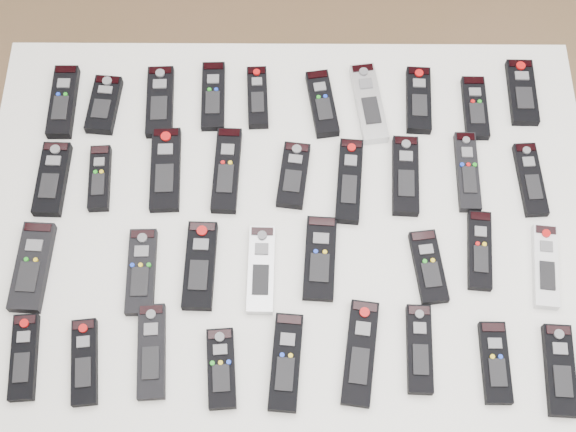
{
  "coord_description": "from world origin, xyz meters",
  "views": [
    {
      "loc": [
        -0.14,
        -0.74,
        2.25
      ],
      "look_at": [
        -0.14,
        -0.05,
        0.8
      ],
      "focal_mm": 50.0,
      "sensor_mm": 36.0,
      "label": 1
    }
  ],
  "objects_px": {
    "remote_6": "(369,103)",
    "remote_11": "(100,178)",
    "remote_1": "(104,105)",
    "remote_16": "(405,176)",
    "remote_21": "(200,266)",
    "remote_17": "(467,172)",
    "remote_19": "(32,267)",
    "remote_20": "(141,272)",
    "remote_34": "(495,363)",
    "remote_4": "(258,97)",
    "remote_2": "(160,102)",
    "remote_26": "(545,266)",
    "remote_30": "(221,369)",
    "remote_9": "(522,92)",
    "remote_5": "(322,104)",
    "table": "(288,232)",
    "remote_35": "(560,370)",
    "remote_29": "(152,351)",
    "remote_8": "(475,108)",
    "remote_3": "(213,96)",
    "remote_14": "(293,175)",
    "remote_7": "(418,100)",
    "remote_15": "(349,181)",
    "remote_28": "(85,362)",
    "remote_10": "(52,179)",
    "remote_22": "(261,270)",
    "remote_31": "(286,362)",
    "remote_32": "(360,353)",
    "remote_0": "(63,102)",
    "remote_12": "(166,170)",
    "remote_13": "(227,170)",
    "remote_27": "(24,357)",
    "remote_25": "(480,250)",
    "remote_23": "(320,258)",
    "remote_24": "(428,267)",
    "remote_18": "(530,180)"
  },
  "relations": [
    {
      "from": "remote_6",
      "to": "remote_11",
      "type": "height_order",
      "value": "remote_6"
    },
    {
      "from": "remote_10",
      "to": "remote_15",
      "type": "height_order",
      "value": "same"
    },
    {
      "from": "remote_17",
      "to": "remote_25",
      "type": "distance_m",
      "value": 0.18
    },
    {
      "from": "remote_31",
      "to": "remote_35",
      "type": "relative_size",
      "value": 1.07
    },
    {
      "from": "remote_7",
      "to": "remote_9",
      "type": "height_order",
      "value": "remote_7"
    },
    {
      "from": "table",
      "to": "remote_35",
      "type": "distance_m",
      "value": 0.59
    },
    {
      "from": "remote_1",
      "to": "remote_21",
      "type": "relative_size",
      "value": 0.76
    },
    {
      "from": "remote_7",
      "to": "remote_15",
      "type": "xyz_separation_m",
      "value": [
        -0.16,
        -0.2,
        0.0
      ]
    },
    {
      "from": "remote_7",
      "to": "remote_12",
      "type": "relative_size",
      "value": 0.84
    },
    {
      "from": "remote_0",
      "to": "remote_16",
      "type": "height_order",
      "value": "same"
    },
    {
      "from": "remote_0",
      "to": "remote_21",
      "type": "xyz_separation_m",
      "value": [
        0.32,
        -0.38,
        0.0
      ]
    },
    {
      "from": "remote_2",
      "to": "remote_21",
      "type": "bearing_deg",
      "value": -76.78
    },
    {
      "from": "remote_0",
      "to": "remote_32",
      "type": "distance_m",
      "value": 0.83
    },
    {
      "from": "remote_17",
      "to": "remote_30",
      "type": "relative_size",
      "value": 1.21
    },
    {
      "from": "remote_17",
      "to": "remote_19",
      "type": "bearing_deg",
      "value": -165.21
    },
    {
      "from": "remote_11",
      "to": "remote_13",
      "type": "height_order",
      "value": "remote_13"
    },
    {
      "from": "remote_2",
      "to": "remote_23",
      "type": "bearing_deg",
      "value": -49.21
    },
    {
      "from": "remote_22",
      "to": "remote_10",
      "type": "bearing_deg",
      "value": 156.46
    },
    {
      "from": "remote_6",
      "to": "remote_19",
      "type": "distance_m",
      "value": 0.77
    },
    {
      "from": "remote_30",
      "to": "remote_31",
      "type": "xyz_separation_m",
      "value": [
        0.12,
        0.01,
        -0.0
      ]
    },
    {
      "from": "remote_31",
      "to": "remote_11",
      "type": "bearing_deg",
      "value": 139.45
    },
    {
      "from": "remote_14",
      "to": "remote_34",
      "type": "xyz_separation_m",
      "value": [
        0.37,
        -0.39,
        -0.0
      ]
    },
    {
      "from": "remote_17",
      "to": "table",
      "type": "bearing_deg",
      "value": -163.0
    },
    {
      "from": "remote_31",
      "to": "remote_32",
      "type": "height_order",
      "value": "remote_31"
    },
    {
      "from": "remote_1",
      "to": "remote_5",
      "type": "xyz_separation_m",
      "value": [
        0.47,
        0.01,
        -0.0
      ]
    },
    {
      "from": "remote_27",
      "to": "remote_28",
      "type": "relative_size",
      "value": 1.01
    },
    {
      "from": "remote_3",
      "to": "remote_14",
      "type": "bearing_deg",
      "value": -49.69
    },
    {
      "from": "remote_8",
      "to": "remote_26",
      "type": "distance_m",
      "value": 0.38
    },
    {
      "from": "remote_18",
      "to": "remote_34",
      "type": "distance_m",
      "value": 0.4
    },
    {
      "from": "remote_26",
      "to": "remote_30",
      "type": "relative_size",
      "value": 1.16
    },
    {
      "from": "remote_17",
      "to": "remote_20",
      "type": "relative_size",
      "value": 1.02
    },
    {
      "from": "remote_23",
      "to": "remote_25",
      "type": "xyz_separation_m",
      "value": [
        0.32,
        0.02,
        0.0
      ]
    },
    {
      "from": "remote_20",
      "to": "remote_22",
      "type": "relative_size",
      "value": 0.98
    },
    {
      "from": "remote_1",
      "to": "remote_16",
      "type": "bearing_deg",
      "value": -10.02
    },
    {
      "from": "remote_12",
      "to": "remote_17",
      "type": "height_order",
      "value": "same"
    },
    {
      "from": "remote_5",
      "to": "remote_34",
      "type": "distance_m",
      "value": 0.65
    },
    {
      "from": "remote_6",
      "to": "remote_11",
      "type": "relative_size",
      "value": 1.32
    },
    {
      "from": "remote_0",
      "to": "remote_14",
      "type": "relative_size",
      "value": 1.21
    },
    {
      "from": "remote_28",
      "to": "remote_10",
      "type": "bearing_deg",
      "value": 99.72
    },
    {
      "from": "remote_13",
      "to": "remote_27",
      "type": "bearing_deg",
      "value": -130.28
    },
    {
      "from": "remote_11",
      "to": "remote_29",
      "type": "height_order",
      "value": "remote_11"
    },
    {
      "from": "remote_1",
      "to": "remote_4",
      "type": "relative_size",
      "value": 0.92
    },
    {
      "from": "remote_25",
      "to": "remote_2",
      "type": "bearing_deg",
      "value": 157.2
    },
    {
      "from": "remote_6",
      "to": "remote_24",
      "type": "xyz_separation_m",
      "value": [
        0.1,
        -0.38,
        -0.0
      ]
    },
    {
      "from": "remote_20",
      "to": "remote_34",
      "type": "height_order",
      "value": "remote_34"
    },
    {
      "from": "remote_17",
      "to": "remote_9",
      "type": "bearing_deg",
      "value": 56.03
    },
    {
      "from": "remote_34",
      "to": "remote_21",
      "type": "bearing_deg",
      "value": 161.38
    },
    {
      "from": "remote_29",
      "to": "remote_34",
      "type": "bearing_deg",
      "value": -5.47
    },
    {
      "from": "remote_11",
      "to": "remote_12",
      "type": "relative_size",
      "value": 0.77
    },
    {
      "from": "remote_21",
      "to": "remote_35",
      "type": "xyz_separation_m",
      "value": [
        0.68,
        -0.2,
        -0.0
      ]
    }
  ]
}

